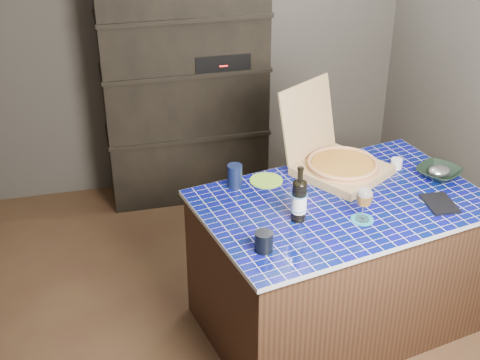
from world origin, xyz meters
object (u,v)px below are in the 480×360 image
object	(u,v)px
mead_bottle	(299,200)
bowl	(439,173)
pizza_box	(338,162)
wine_glass	(365,198)
dvd_case	(440,203)
kitchen_island	(337,263)

from	to	relation	value
mead_bottle	bowl	world-z (taller)	mead_bottle
pizza_box	bowl	world-z (taller)	pizza_box
pizza_box	wine_glass	size ratio (longest dim) A/B	3.63
dvd_case	bowl	xyz separation A→B (m)	(0.14, 0.28, 0.02)
pizza_box	bowl	bearing A→B (deg)	-51.82
kitchen_island	pizza_box	world-z (taller)	pizza_box
wine_glass	dvd_case	size ratio (longest dim) A/B	0.92
mead_bottle	dvd_case	bearing A→B (deg)	-3.04
dvd_case	mead_bottle	bearing A→B (deg)	-179.64
wine_glass	bowl	size ratio (longest dim) A/B	0.81
pizza_box	mead_bottle	xyz separation A→B (m)	(-0.38, -0.43, 0.05)
kitchen_island	pizza_box	distance (m)	0.58
bowl	dvd_case	bearing A→B (deg)	-117.17
bowl	kitchen_island	bearing A→B (deg)	-169.90
mead_bottle	wine_glass	distance (m)	0.33
wine_glass	dvd_case	xyz separation A→B (m)	(0.46, 0.04, -0.13)
kitchen_island	wine_glass	size ratio (longest dim) A/B	8.86
dvd_case	bowl	bearing A→B (deg)	66.23
pizza_box	wine_glass	bearing A→B (deg)	-129.45
kitchen_island	wine_glass	world-z (taller)	wine_glass
mead_bottle	wine_glass	world-z (taller)	mead_bottle
mead_bottle	dvd_case	distance (m)	0.80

